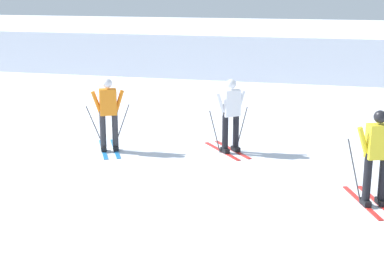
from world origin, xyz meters
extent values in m
cube|color=silver|center=(0.00, 19.52, 0.90)|extent=(80.00, 8.10, 1.79)
cube|color=red|center=(3.25, 3.22, 0.01)|extent=(0.65, 1.53, 0.02)
cube|color=red|center=(3.51, 3.32, 0.01)|extent=(0.65, 1.53, 0.02)
cube|color=black|center=(3.30, 3.08, 0.07)|extent=(0.20, 0.29, 0.10)
cube|color=black|center=(3.57, 3.18, 0.07)|extent=(0.20, 0.29, 0.10)
cylinder|color=black|center=(3.30, 3.08, 0.55)|extent=(0.14, 0.14, 0.85)
cylinder|color=black|center=(3.57, 3.18, 0.55)|extent=(0.14, 0.14, 0.85)
cube|color=yellow|center=(3.43, 3.13, 1.17)|extent=(0.44, 0.36, 0.60)
cylinder|color=yellow|center=(3.19, 3.06, 1.16)|extent=(0.27, 0.17, 0.55)
sphere|color=black|center=(3.43, 3.13, 1.60)|extent=(0.22, 0.22, 0.22)
cylinder|color=#38383D|center=(3.09, 3.11, 0.60)|extent=(0.32, 0.14, 1.21)
cube|color=#237AC6|center=(-2.51, 5.16, 0.01)|extent=(0.82, 1.46, 0.02)
cube|color=#237AC6|center=(-2.26, 5.29, 0.01)|extent=(0.82, 1.46, 0.02)
cube|color=black|center=(-2.44, 5.03, 0.07)|extent=(0.23, 0.29, 0.10)
cube|color=black|center=(-2.20, 5.16, 0.07)|extent=(0.23, 0.29, 0.10)
cylinder|color=#2D2D33|center=(-2.44, 5.03, 0.55)|extent=(0.14, 0.14, 0.85)
cylinder|color=#2D2D33|center=(-2.20, 5.16, 0.55)|extent=(0.14, 0.14, 0.85)
cube|color=orange|center=(-2.32, 5.09, 1.17)|extent=(0.45, 0.39, 0.60)
cylinder|color=orange|center=(-2.55, 5.00, 1.16)|extent=(0.27, 0.20, 0.55)
cylinder|color=orange|center=(-2.11, 5.23, 1.16)|extent=(0.27, 0.20, 0.55)
sphere|color=silver|center=(-2.32, 5.09, 1.60)|extent=(0.22, 0.22, 0.22)
cylinder|color=#38383D|center=(-2.63, 5.05, 0.54)|extent=(0.38, 0.21, 1.08)
cylinder|color=#38383D|center=(-2.11, 5.32, 0.54)|extent=(0.38, 0.21, 1.08)
cube|color=red|center=(0.21, 5.72, 0.01)|extent=(1.09, 1.29, 0.02)
cube|color=red|center=(0.43, 5.90, 0.01)|extent=(1.09, 1.29, 0.02)
cube|color=black|center=(0.31, 5.61, 0.07)|extent=(0.26, 0.28, 0.10)
cube|color=black|center=(0.52, 5.78, 0.07)|extent=(0.26, 0.28, 0.10)
cylinder|color=black|center=(0.31, 5.61, 0.55)|extent=(0.14, 0.14, 0.85)
cylinder|color=black|center=(0.52, 5.78, 0.55)|extent=(0.14, 0.14, 0.85)
cube|color=white|center=(0.41, 5.69, 1.17)|extent=(0.45, 0.43, 0.60)
cylinder|color=white|center=(0.21, 5.55, 1.16)|extent=(0.25, 0.23, 0.55)
cylinder|color=white|center=(0.59, 5.87, 1.16)|extent=(0.25, 0.23, 0.55)
sphere|color=silver|center=(0.41, 5.69, 1.60)|extent=(0.22, 0.22, 0.22)
cylinder|color=#38383D|center=(0.08, 5.55, 0.51)|extent=(0.25, 0.21, 1.02)
cylinder|color=#38383D|center=(0.62, 6.00, 0.51)|extent=(0.25, 0.21, 1.02)
camera|label=1|loc=(2.66, -6.54, 3.74)|focal=52.49mm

